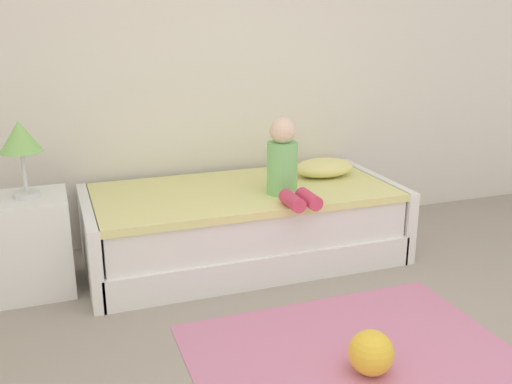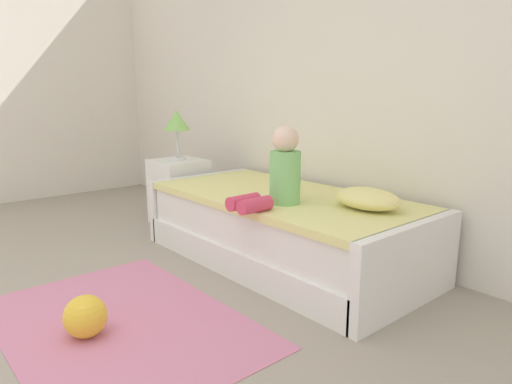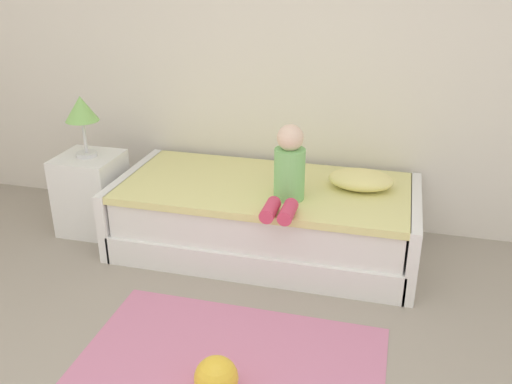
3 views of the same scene
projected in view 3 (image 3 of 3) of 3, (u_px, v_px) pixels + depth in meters
name	position (u px, v px, depth m)	size (l,w,h in m)	color
wall_rear	(320.00, 34.00, 3.96)	(7.20, 0.10, 2.90)	silver
bed	(265.00, 217.00, 3.97)	(2.11, 1.00, 0.50)	white
nightstand	(92.00, 193.00, 4.23)	(0.44, 0.44, 0.60)	white
table_lamp	(81.00, 112.00, 3.98)	(0.24, 0.24, 0.45)	silver
child_figure	(288.00, 172.00, 3.53)	(0.20, 0.51, 0.50)	#7FC672
pillow	(361.00, 180.00, 3.78)	(0.44, 0.30, 0.13)	#F2E58C
toy_ball	(216.00, 378.00, 2.67)	(0.22, 0.22, 0.22)	yellow
area_rug	(227.00, 369.00, 2.88)	(1.60, 1.10, 0.01)	pink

